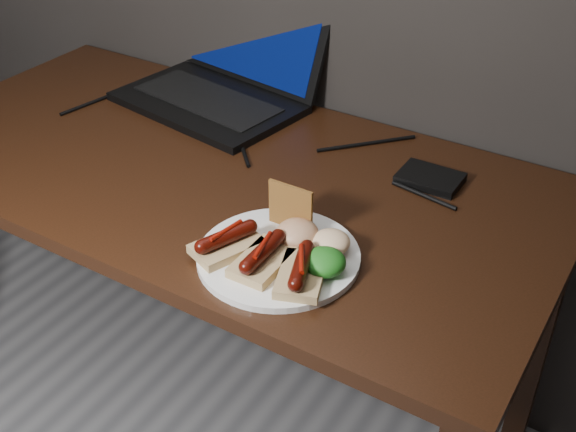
% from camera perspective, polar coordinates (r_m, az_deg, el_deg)
% --- Properties ---
extents(desk, '(1.40, 0.70, 0.75)m').
position_cam_1_polar(desk, '(1.51, -5.76, 1.06)').
color(desk, black).
rests_on(desk, ground).
extents(laptop, '(0.46, 0.41, 0.25)m').
position_cam_1_polar(laptop, '(1.73, -5.00, 10.87)').
color(laptop, black).
rests_on(laptop, desk).
extents(hard_drive, '(0.12, 0.09, 0.02)m').
position_cam_1_polar(hard_drive, '(1.43, 11.16, 2.95)').
color(hard_drive, black).
rests_on(hard_drive, desk).
extents(desk_cables, '(0.91, 0.33, 0.01)m').
position_cam_1_polar(desk_cables, '(1.55, -1.78, 6.05)').
color(desk_cables, black).
rests_on(desk_cables, desk).
extents(plate, '(0.32, 0.32, 0.01)m').
position_cam_1_polar(plate, '(1.20, -0.76, -3.21)').
color(plate, white).
rests_on(plate, desk).
extents(bread_sausage_left, '(0.11, 0.13, 0.04)m').
position_cam_1_polar(bread_sausage_left, '(1.20, -4.86, -2.07)').
color(bread_sausage_left, '#E3C585').
rests_on(bread_sausage_left, plate).
extents(bread_sausage_center, '(0.07, 0.12, 0.04)m').
position_cam_1_polar(bread_sausage_center, '(1.16, -1.99, -3.26)').
color(bread_sausage_center, '#E3C585').
rests_on(bread_sausage_center, plate).
extents(bread_sausage_right, '(0.11, 0.13, 0.04)m').
position_cam_1_polar(bread_sausage_right, '(1.13, 1.06, -4.36)').
color(bread_sausage_right, '#E3C585').
rests_on(bread_sausage_right, plate).
extents(crispbread, '(0.08, 0.01, 0.08)m').
position_cam_1_polar(crispbread, '(1.23, 0.21, 0.71)').
color(crispbread, '#A56F2D').
rests_on(crispbread, plate).
extents(salad_greens, '(0.07, 0.07, 0.04)m').
position_cam_1_polar(salad_greens, '(1.15, 2.88, -3.66)').
color(salad_greens, '#115210').
rests_on(salad_greens, plate).
extents(salsa_mound, '(0.07, 0.07, 0.04)m').
position_cam_1_polar(salsa_mound, '(1.21, 0.75, -1.34)').
color(salsa_mound, maroon).
rests_on(salsa_mound, plate).
extents(coleslaw_mound, '(0.06, 0.06, 0.04)m').
position_cam_1_polar(coleslaw_mound, '(1.19, 3.43, -2.07)').
color(coleslaw_mound, '#EFE2CE').
rests_on(coleslaw_mound, plate).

